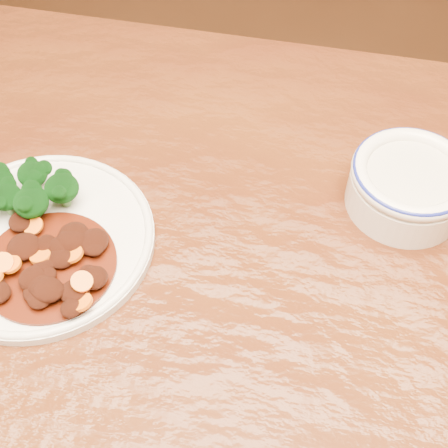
# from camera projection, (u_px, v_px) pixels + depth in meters

# --- Properties ---
(dining_table) EXTENTS (1.51, 0.92, 0.75)m
(dining_table) POSITION_uv_depth(u_px,v_px,m) (253.00, 357.00, 0.67)
(dining_table) COLOR #50270E
(dining_table) RESTS_ON ground
(dinner_plate) EXTENTS (0.24, 0.24, 0.02)m
(dinner_plate) POSITION_uv_depth(u_px,v_px,m) (40.00, 240.00, 0.66)
(dinner_plate) COLOR silver
(dinner_plate) RESTS_ON dining_table
(broccoli_florets) EXTENTS (0.13, 0.08, 0.04)m
(broccoli_florets) POSITION_uv_depth(u_px,v_px,m) (20.00, 191.00, 0.66)
(broccoli_florets) COLOR #5A8B48
(broccoli_florets) RESTS_ON dinner_plate
(mince_stew) EXTENTS (0.14, 0.14, 0.03)m
(mince_stew) POSITION_uv_depth(u_px,v_px,m) (50.00, 265.00, 0.62)
(mince_stew) COLOR #461507
(mince_stew) RESTS_ON dinner_plate
(dip_bowl) EXTENTS (0.13, 0.13, 0.06)m
(dip_bowl) POSITION_uv_depth(u_px,v_px,m) (409.00, 184.00, 0.67)
(dip_bowl) COLOR white
(dip_bowl) RESTS_ON dining_table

